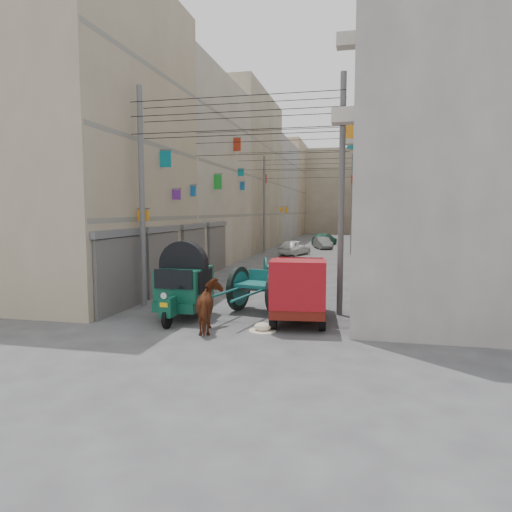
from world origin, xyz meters
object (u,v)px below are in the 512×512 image
(feed_sack, at_px, (263,327))
(distant_car_white, at_px, (294,247))
(horse, at_px, (210,306))
(auto_rickshaw, at_px, (184,284))
(second_cart, at_px, (278,268))
(tonga_cart, at_px, (257,289))
(distant_car_grey, at_px, (323,243))
(distant_car_green, at_px, (324,239))
(mini_truck, at_px, (299,292))

(feed_sack, xyz_separation_m, distant_car_white, (-2.32, 23.11, 0.49))
(distant_car_white, bearing_deg, horse, 111.62)
(auto_rickshaw, distance_m, second_cart, 8.61)
(tonga_cart, xyz_separation_m, second_cart, (-0.50, 7.07, -0.16))
(distant_car_grey, relative_size, distant_car_green, 0.77)
(mini_truck, bearing_deg, horse, -153.86)
(tonga_cart, height_order, second_cart, tonga_cart)
(distant_car_grey, height_order, distant_car_green, distant_car_green)
(distant_car_white, bearing_deg, auto_rickshaw, 108.18)
(auto_rickshaw, distance_m, distant_car_green, 33.52)
(distant_car_green, bearing_deg, distant_car_white, 95.98)
(auto_rickshaw, height_order, distant_car_green, auto_rickshaw)
(mini_truck, xyz_separation_m, distant_car_grey, (-1.48, 28.68, -0.46))
(tonga_cart, height_order, distant_car_grey, tonga_cart)
(tonga_cart, relative_size, distant_car_white, 1.00)
(auto_rickshaw, bearing_deg, mini_truck, 1.01)
(feed_sack, bearing_deg, horse, -166.51)
(auto_rickshaw, bearing_deg, horse, -45.95)
(tonga_cart, height_order, mini_truck, mini_truck)
(distant_car_grey, bearing_deg, tonga_cart, -109.41)
(feed_sack, relative_size, distant_car_white, 0.14)
(auto_rickshaw, relative_size, second_cart, 1.63)
(horse, height_order, distant_car_green, horse)
(distant_car_white, height_order, distant_car_green, distant_car_white)
(second_cart, xyz_separation_m, distant_car_green, (0.42, 25.02, -0.04))
(tonga_cart, bearing_deg, horse, -92.59)
(tonga_cart, xyz_separation_m, distant_car_white, (-1.61, 20.69, -0.19))
(mini_truck, relative_size, distant_car_white, 1.06)
(feed_sack, bearing_deg, distant_car_white, 95.73)
(tonga_cart, relative_size, distant_car_grey, 1.11)
(auto_rickshaw, xyz_separation_m, distant_car_white, (0.54, 22.06, -0.52))
(horse, bearing_deg, second_cart, -109.68)
(second_cart, xyz_separation_m, feed_sack, (1.21, -9.48, -0.53))
(tonga_cart, relative_size, second_cart, 2.16)
(auto_rickshaw, xyz_separation_m, feed_sack, (2.86, -1.05, -1.01))
(distant_car_white, bearing_deg, distant_car_grey, -84.97)
(tonga_cart, bearing_deg, distant_car_green, 103.19)
(second_cart, bearing_deg, tonga_cart, -103.32)
(feed_sack, bearing_deg, mini_truck, 51.34)
(distant_car_green, bearing_deg, feed_sack, 104.92)
(tonga_cart, distance_m, second_cart, 7.09)
(distant_car_white, bearing_deg, distant_car_green, -78.03)
(mini_truck, xyz_separation_m, feed_sack, (-0.91, -1.13, -0.87))
(horse, xyz_separation_m, distant_car_white, (-0.83, 23.47, -0.12))
(second_cart, bearing_deg, distant_car_white, 77.29)
(mini_truck, height_order, second_cart, mini_truck)
(distant_car_white, relative_size, distant_car_green, 0.86)
(second_cart, bearing_deg, distant_car_grey, 70.86)
(tonga_cart, xyz_separation_m, horse, (-0.78, -2.77, -0.07))
(mini_truck, height_order, feed_sack, mini_truck)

